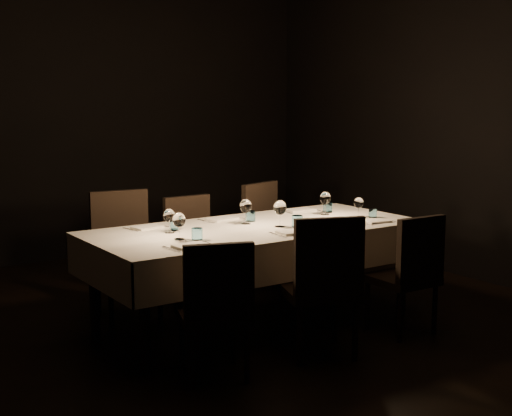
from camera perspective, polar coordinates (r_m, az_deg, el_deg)
room at (r=5.24m, az=-0.00°, el=6.48°), size 5.01×6.01×3.01m
dining_table at (r=5.33m, az=-0.00°, el=-2.26°), size 2.52×1.12×0.76m
chair_near_left at (r=4.33m, az=-3.24°, el=-7.62°), size 0.53×0.53×0.87m
place_setting_near_left at (r=4.76m, az=-5.55°, el=-1.84°), size 0.34×0.41×0.19m
chair_near_center at (r=4.71m, az=5.37°, el=-5.76°), size 0.59×0.59×0.97m
place_setting_near_center at (r=5.21m, az=2.61°, el=-0.82°), size 0.37×0.42×0.20m
chair_near_right at (r=5.27m, az=12.22°, el=-4.77°), size 0.44×0.44×0.89m
place_setting_near_right at (r=5.71m, az=8.89°, el=-0.22°), size 0.30×0.39×0.16m
chair_far_left at (r=5.77m, az=-10.50°, el=-3.09°), size 0.53×0.53×0.98m
place_setting_far_left at (r=5.17m, az=-7.38°, el=-1.09°), size 0.33×0.40×0.17m
chair_far_center at (r=6.01m, az=-5.04°, el=-2.88°), size 0.43×0.43×0.89m
place_setting_far_center at (r=5.48m, az=-1.33°, el=-0.37°), size 0.36×0.41×0.19m
chair_far_right at (r=6.41m, az=1.10°, el=-1.84°), size 0.57×0.57×0.95m
place_setting_far_right at (r=5.94m, az=5.01°, el=0.30°), size 0.35×0.41×0.19m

